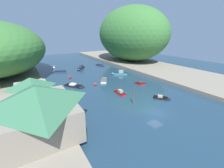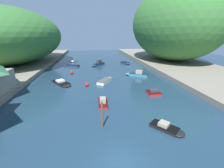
{
  "view_description": "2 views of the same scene",
  "coord_description": "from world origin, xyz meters",
  "px_view_note": "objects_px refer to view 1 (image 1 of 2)",
  "views": [
    {
      "loc": [
        -20.64,
        -17.46,
        14.78
      ],
      "look_at": [
        0.66,
        17.61,
        0.59
      ],
      "focal_mm": 24.0,
      "sensor_mm": 36.0,
      "label": 1
    },
    {
      "loc": [
        -2.22,
        -9.66,
        10.41
      ],
      "look_at": [
        1.64,
        17.78,
        1.15
      ],
      "focal_mm": 24.0,
      "sensor_mm": 36.0,
      "label": 2
    }
  ],
  "objects_px": {
    "boat_far_upstream": "(59,72)",
    "boat_open_rowboat": "(140,83)",
    "boat_far_right_bank": "(162,98)",
    "person_by_boathouse": "(55,106)",
    "boat_navy_launch": "(75,86)",
    "boat_cabin_cruiser": "(104,80)",
    "boat_small_dinghy": "(54,67)",
    "person_on_quay": "(62,123)",
    "boat_red_skiff": "(119,92)",
    "boat_white_cruiser": "(119,73)",
    "waterfront_building": "(39,109)",
    "boat_mid_channel": "(81,68)",
    "boathouse_shed": "(32,90)",
    "boat_yellow_tender": "(101,65)",
    "channel_buoy_near": "(70,77)",
    "channel_buoy_far": "(95,84)"
  },
  "relations": [
    {
      "from": "waterfront_building",
      "to": "boat_open_rowboat",
      "type": "bearing_deg",
      "value": 20.78
    },
    {
      "from": "boat_white_cruiser",
      "to": "channel_buoy_far",
      "type": "height_order",
      "value": "boat_white_cruiser"
    },
    {
      "from": "boat_navy_launch",
      "to": "boat_cabin_cruiser",
      "type": "height_order",
      "value": "boat_navy_launch"
    },
    {
      "from": "boat_far_upstream",
      "to": "boat_small_dinghy",
      "type": "relative_size",
      "value": 1.28
    },
    {
      "from": "boat_mid_channel",
      "to": "person_on_quay",
      "type": "bearing_deg",
      "value": 107.31
    },
    {
      "from": "boat_white_cruiser",
      "to": "boat_small_dinghy",
      "type": "bearing_deg",
      "value": 67.09
    },
    {
      "from": "boat_small_dinghy",
      "to": "person_on_quay",
      "type": "height_order",
      "value": "person_on_quay"
    },
    {
      "from": "boat_open_rowboat",
      "to": "person_on_quay",
      "type": "distance_m",
      "value": 28.53
    },
    {
      "from": "boat_small_dinghy",
      "to": "boat_yellow_tender",
      "type": "bearing_deg",
      "value": -178.94
    },
    {
      "from": "boat_far_right_bank",
      "to": "channel_buoy_near",
      "type": "xyz_separation_m",
      "value": [
        -13.7,
        27.52,
        0.21
      ]
    },
    {
      "from": "boat_open_rowboat",
      "to": "channel_buoy_near",
      "type": "bearing_deg",
      "value": 134.37
    },
    {
      "from": "boat_far_upstream",
      "to": "boathouse_shed",
      "type": "bearing_deg",
      "value": 178.04
    },
    {
      "from": "waterfront_building",
      "to": "boat_yellow_tender",
      "type": "relative_size",
      "value": 2.6
    },
    {
      "from": "waterfront_building",
      "to": "boat_red_skiff",
      "type": "distance_m",
      "value": 21.03
    },
    {
      "from": "boat_far_upstream",
      "to": "boat_white_cruiser",
      "type": "distance_m",
      "value": 23.61
    },
    {
      "from": "boathouse_shed",
      "to": "boat_white_cruiser",
      "type": "relative_size",
      "value": 1.78
    },
    {
      "from": "boat_red_skiff",
      "to": "boat_far_upstream",
      "type": "relative_size",
      "value": 0.82
    },
    {
      "from": "boat_far_upstream",
      "to": "channel_buoy_far",
      "type": "relative_size",
      "value": 5.08
    },
    {
      "from": "boat_red_skiff",
      "to": "boat_white_cruiser",
      "type": "height_order",
      "value": "boat_white_cruiser"
    },
    {
      "from": "boat_red_skiff",
      "to": "boat_small_dinghy",
      "type": "xyz_separation_m",
      "value": [
        -8.29,
        38.94,
        0.01
      ]
    },
    {
      "from": "boat_red_skiff",
      "to": "boat_far_right_bank",
      "type": "relative_size",
      "value": 1.18
    },
    {
      "from": "boat_mid_channel",
      "to": "person_on_quay",
      "type": "distance_m",
      "value": 42.88
    },
    {
      "from": "boat_navy_launch",
      "to": "boat_far_upstream",
      "type": "bearing_deg",
      "value": -124.04
    },
    {
      "from": "boat_far_upstream",
      "to": "boat_open_rowboat",
      "type": "bearing_deg",
      "value": -126.08
    },
    {
      "from": "boat_navy_launch",
      "to": "boat_red_skiff",
      "type": "relative_size",
      "value": 1.36
    },
    {
      "from": "boat_far_right_bank",
      "to": "person_by_boathouse",
      "type": "bearing_deg",
      "value": -53.52
    },
    {
      "from": "boat_yellow_tender",
      "to": "person_on_quay",
      "type": "distance_m",
      "value": 49.44
    },
    {
      "from": "boat_far_right_bank",
      "to": "boat_yellow_tender",
      "type": "relative_size",
      "value": 0.82
    },
    {
      "from": "boat_mid_channel",
      "to": "person_by_boathouse",
      "type": "relative_size",
      "value": 3.4
    },
    {
      "from": "boat_far_right_bank",
      "to": "person_by_boathouse",
      "type": "distance_m",
      "value": 23.55
    },
    {
      "from": "boat_far_right_bank",
      "to": "boat_cabin_cruiser",
      "type": "bearing_deg",
      "value": -115.84
    },
    {
      "from": "boat_far_right_bank",
      "to": "boat_far_upstream",
      "type": "xyz_separation_m",
      "value": [
        -15.14,
        37.88,
        -0.0
      ]
    },
    {
      "from": "boat_red_skiff",
      "to": "boat_far_right_bank",
      "type": "height_order",
      "value": "boat_red_skiff"
    },
    {
      "from": "boat_navy_launch",
      "to": "channel_buoy_near",
      "type": "relative_size",
      "value": 5.2
    },
    {
      "from": "waterfront_building",
      "to": "boat_small_dinghy",
      "type": "height_order",
      "value": "waterfront_building"
    },
    {
      "from": "boathouse_shed",
      "to": "waterfront_building",
      "type": "bearing_deg",
      "value": -89.4
    },
    {
      "from": "boat_far_upstream",
      "to": "boat_small_dinghy",
      "type": "bearing_deg",
      "value": 19.61
    },
    {
      "from": "boat_mid_channel",
      "to": "boat_small_dinghy",
      "type": "bearing_deg",
      "value": -2.76
    },
    {
      "from": "waterfront_building",
      "to": "boat_open_rowboat",
      "type": "distance_m",
      "value": 30.87
    },
    {
      "from": "boat_mid_channel",
      "to": "boat_yellow_tender",
      "type": "xyz_separation_m",
      "value": [
        10.4,
        1.76,
        -0.27
      ]
    },
    {
      "from": "person_on_quay",
      "to": "person_by_boathouse",
      "type": "xyz_separation_m",
      "value": [
        0.18,
        6.15,
        0.0
      ]
    },
    {
      "from": "boathouse_shed",
      "to": "boat_mid_channel",
      "type": "bearing_deg",
      "value": 53.52
    },
    {
      "from": "boat_open_rowboat",
      "to": "boat_mid_channel",
      "type": "distance_m",
      "value": 28.72
    },
    {
      "from": "person_by_boathouse",
      "to": "boat_cabin_cruiser",
      "type": "bearing_deg",
      "value": -74.38
    },
    {
      "from": "boat_far_right_bank",
      "to": "person_by_boathouse",
      "type": "relative_size",
      "value": 2.31
    },
    {
      "from": "boat_far_upstream",
      "to": "channel_buoy_near",
      "type": "distance_m",
      "value": 10.46
    },
    {
      "from": "waterfront_building",
      "to": "boat_red_skiff",
      "type": "bearing_deg",
      "value": 22.34
    },
    {
      "from": "boat_small_dinghy",
      "to": "person_by_boathouse",
      "type": "bearing_deg",
      "value": 99.75
    },
    {
      "from": "boathouse_shed",
      "to": "boat_yellow_tender",
      "type": "relative_size",
      "value": 2.22
    },
    {
      "from": "boat_far_right_bank",
      "to": "boat_mid_channel",
      "type": "bearing_deg",
      "value": -121.81
    }
  ]
}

